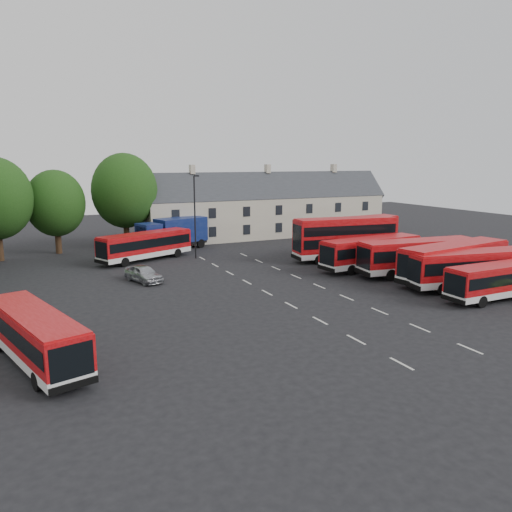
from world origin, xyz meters
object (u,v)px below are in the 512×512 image
at_px(bus_dd_south, 345,236).
at_px(box_truck, 173,232).
at_px(silver_car, 144,273).
at_px(bus_west, 35,333).
at_px(lamppost, 195,215).
at_px(bus_row_a, 501,278).

height_order(bus_dd_south, box_truck, bus_dd_south).
relative_size(box_truck, silver_car, 2.04).
bearing_deg(bus_west, bus_dd_south, -78.06).
relative_size(bus_west, box_truck, 1.15).
xyz_separation_m(bus_dd_south, silver_car, (-21.81, -0.51, -1.86)).
bearing_deg(box_truck, bus_west, -135.97).
distance_m(box_truck, lamppost, 6.99).
relative_size(bus_row_a, bus_dd_south, 0.87).
relative_size(bus_row_a, lamppost, 1.09).
bearing_deg(silver_car, bus_dd_south, -17.08).
xyz_separation_m(bus_row_a, box_truck, (-16.70, 32.20, 0.44)).
distance_m(bus_row_a, silver_car, 29.43).
bearing_deg(silver_car, lamppost, 29.13).
bearing_deg(silver_car, box_truck, 46.24).
distance_m(bus_west, box_truck, 34.58).
distance_m(bus_dd_south, lamppost, 16.35).
bearing_deg(bus_row_a, bus_west, 176.39).
bearing_deg(bus_west, silver_car, -46.07).
bearing_deg(bus_dd_south, bus_west, -145.67).
bearing_deg(lamppost, bus_row_a, -58.12).
height_order(bus_row_a, lamppost, lamppost).
bearing_deg(box_truck, bus_row_a, -80.59).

